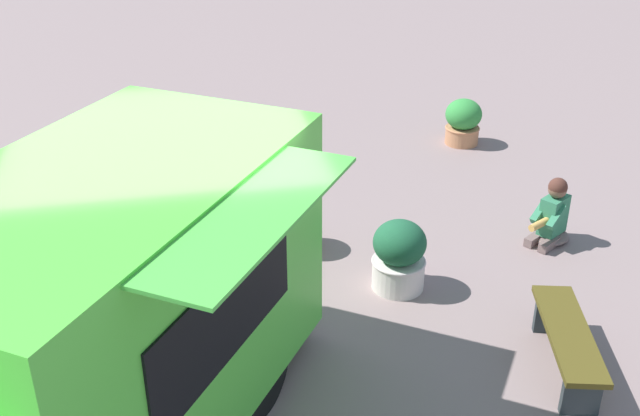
# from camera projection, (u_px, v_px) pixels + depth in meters

# --- Properties ---
(ground_plane) EXTENTS (40.00, 40.00, 0.00)m
(ground_plane) POSITION_uv_depth(u_px,v_px,m) (185.00, 362.00, 7.51)
(ground_plane) COLOR gray
(food_truck) EXTENTS (4.75, 5.54, 2.44)m
(food_truck) POSITION_uv_depth(u_px,v_px,m) (65.00, 366.00, 5.65)
(food_truck) COLOR #54D03E
(food_truck) RESTS_ON ground_plane
(person_customer) EXTENTS (0.78, 0.67, 0.86)m
(person_customer) POSITION_uv_depth(u_px,v_px,m) (552.00, 216.00, 9.50)
(person_customer) COLOR #735C5A
(person_customer) RESTS_ON ground_plane
(planter_flowering_near) EXTENTS (0.59, 0.59, 0.75)m
(planter_flowering_near) POSITION_uv_depth(u_px,v_px,m) (463.00, 121.00, 12.38)
(planter_flowering_near) COLOR tan
(planter_flowering_near) RESTS_ON ground_plane
(planter_flowering_far) EXTENTS (0.62, 0.62, 0.84)m
(planter_flowering_far) POSITION_uv_depth(u_px,v_px,m) (399.00, 255.00, 8.53)
(planter_flowering_far) COLOR silver
(planter_flowering_far) RESTS_ON ground_plane
(planter_flowering_side) EXTENTS (0.58, 0.58, 0.73)m
(planter_flowering_side) POSITION_uv_depth(u_px,v_px,m) (291.00, 222.00, 9.35)
(planter_flowering_side) COLOR #B57544
(planter_flowering_side) RESTS_ON ground_plane
(plaza_bench) EXTENTS (0.78, 1.59, 0.46)m
(plaza_bench) POSITION_uv_depth(u_px,v_px,m) (567.00, 340.00, 7.26)
(plaza_bench) COLOR #504417
(plaza_bench) RESTS_ON ground_plane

